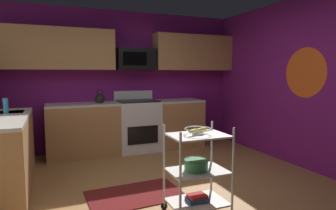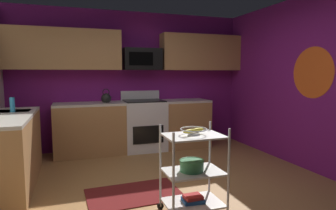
{
  "view_description": "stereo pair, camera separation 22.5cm",
  "coord_description": "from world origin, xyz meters",
  "px_view_note": "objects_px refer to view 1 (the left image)",
  "views": [
    {
      "loc": [
        -1.34,
        -3.05,
        1.45
      ],
      "look_at": [
        0.01,
        0.24,
        1.05
      ],
      "focal_mm": 30.95,
      "sensor_mm": 36.0,
      "label": 1
    },
    {
      "loc": [
        -1.13,
        -3.13,
        1.45
      ],
      "look_at": [
        0.01,
        0.24,
        1.05
      ],
      "focal_mm": 30.95,
      "sensor_mm": 36.0,
      "label": 2
    }
  ],
  "objects_px": {
    "oven_range": "(138,125)",
    "book_stack": "(197,198)",
    "mixing_bowl_large": "(196,165)",
    "microwave": "(135,59)",
    "dish_soap_bottle": "(6,106)",
    "rolling_cart": "(198,171)",
    "fruit_bowl": "(198,130)",
    "kettle": "(100,99)"
  },
  "relations": [
    {
      "from": "fruit_bowl",
      "to": "dish_soap_bottle",
      "type": "distance_m",
      "value": 2.57
    },
    {
      "from": "rolling_cart",
      "to": "dish_soap_bottle",
      "type": "relative_size",
      "value": 4.57
    },
    {
      "from": "fruit_bowl",
      "to": "oven_range",
      "type": "bearing_deg",
      "value": 86.99
    },
    {
      "from": "mixing_bowl_large",
      "to": "book_stack",
      "type": "xyz_separation_m",
      "value": [
        0.02,
        0.0,
        -0.36
      ]
    },
    {
      "from": "fruit_bowl",
      "to": "microwave",
      "type": "bearing_deg",
      "value": 87.12
    },
    {
      "from": "oven_range",
      "to": "microwave",
      "type": "relative_size",
      "value": 1.57
    },
    {
      "from": "fruit_bowl",
      "to": "kettle",
      "type": "distance_m",
      "value": 2.68
    },
    {
      "from": "fruit_bowl",
      "to": "kettle",
      "type": "relative_size",
      "value": 1.03
    },
    {
      "from": "mixing_bowl_large",
      "to": "microwave",
      "type": "bearing_deg",
      "value": 86.77
    },
    {
      "from": "microwave",
      "to": "mixing_bowl_large",
      "type": "distance_m",
      "value": 2.98
    },
    {
      "from": "dish_soap_bottle",
      "to": "kettle",
      "type": "bearing_deg",
      "value": 33.51
    },
    {
      "from": "rolling_cart",
      "to": "book_stack",
      "type": "bearing_deg",
      "value": 0.0
    },
    {
      "from": "oven_range",
      "to": "dish_soap_bottle",
      "type": "height_order",
      "value": "dish_soap_bottle"
    },
    {
      "from": "rolling_cart",
      "to": "dish_soap_bottle",
      "type": "distance_m",
      "value": 2.63
    },
    {
      "from": "oven_range",
      "to": "book_stack",
      "type": "height_order",
      "value": "oven_range"
    },
    {
      "from": "oven_range",
      "to": "mixing_bowl_large",
      "type": "distance_m",
      "value": 2.63
    },
    {
      "from": "kettle",
      "to": "dish_soap_bottle",
      "type": "xyz_separation_m",
      "value": [
        -1.35,
        -0.89,
        0.02
      ]
    },
    {
      "from": "fruit_bowl",
      "to": "mixing_bowl_large",
      "type": "relative_size",
      "value": 1.08
    },
    {
      "from": "mixing_bowl_large",
      "to": "dish_soap_bottle",
      "type": "xyz_separation_m",
      "value": [
        -1.88,
        1.73,
        0.5
      ]
    },
    {
      "from": "rolling_cart",
      "to": "oven_range",
      "type": "bearing_deg",
      "value": 86.99
    },
    {
      "from": "rolling_cart",
      "to": "book_stack",
      "type": "xyz_separation_m",
      "value": [
        0.0,
        0.0,
        -0.29
      ]
    },
    {
      "from": "rolling_cart",
      "to": "book_stack",
      "type": "height_order",
      "value": "rolling_cart"
    },
    {
      "from": "dish_soap_bottle",
      "to": "mixing_bowl_large",
      "type": "bearing_deg",
      "value": -42.57
    },
    {
      "from": "rolling_cart",
      "to": "mixing_bowl_large",
      "type": "relative_size",
      "value": 3.63
    },
    {
      "from": "microwave",
      "to": "kettle",
      "type": "distance_m",
      "value": 0.99
    },
    {
      "from": "mixing_bowl_large",
      "to": "book_stack",
      "type": "distance_m",
      "value": 0.36
    },
    {
      "from": "microwave",
      "to": "dish_soap_bottle",
      "type": "relative_size",
      "value": 3.5
    },
    {
      "from": "rolling_cart",
      "to": "dish_soap_bottle",
      "type": "bearing_deg",
      "value": 137.68
    },
    {
      "from": "oven_range",
      "to": "book_stack",
      "type": "distance_m",
      "value": 2.65
    },
    {
      "from": "oven_range",
      "to": "dish_soap_bottle",
      "type": "xyz_separation_m",
      "value": [
        -2.04,
        -0.9,
        0.54
      ]
    },
    {
      "from": "rolling_cart",
      "to": "fruit_bowl",
      "type": "bearing_deg",
      "value": 0.0
    },
    {
      "from": "oven_range",
      "to": "kettle",
      "type": "bearing_deg",
      "value": -179.68
    },
    {
      "from": "microwave",
      "to": "mixing_bowl_large",
      "type": "relative_size",
      "value": 2.78
    },
    {
      "from": "mixing_bowl_large",
      "to": "kettle",
      "type": "distance_m",
      "value": 2.72
    },
    {
      "from": "oven_range",
      "to": "fruit_bowl",
      "type": "relative_size",
      "value": 4.04
    },
    {
      "from": "mixing_bowl_large",
      "to": "book_stack",
      "type": "bearing_deg",
      "value": 0.0
    },
    {
      "from": "mixing_bowl_large",
      "to": "book_stack",
      "type": "height_order",
      "value": "mixing_bowl_large"
    },
    {
      "from": "microwave",
      "to": "book_stack",
      "type": "bearing_deg",
      "value": -92.88
    },
    {
      "from": "oven_range",
      "to": "kettle",
      "type": "distance_m",
      "value": 0.86
    },
    {
      "from": "book_stack",
      "to": "rolling_cart",
      "type": "bearing_deg",
      "value": 180.0
    },
    {
      "from": "fruit_bowl",
      "to": "dish_soap_bottle",
      "type": "xyz_separation_m",
      "value": [
        -1.9,
        1.73,
        0.14
      ]
    },
    {
      "from": "kettle",
      "to": "dish_soap_bottle",
      "type": "height_order",
      "value": "kettle"
    }
  ]
}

